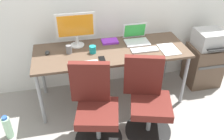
% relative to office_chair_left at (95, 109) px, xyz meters
% --- Properties ---
extents(ground_plane, '(5.28, 5.28, 0.00)m').
position_rel_office_chair_left_xyz_m(ground_plane, '(0.31, 0.65, -0.42)').
color(ground_plane, gray).
extents(desk, '(1.91, 0.70, 0.76)m').
position_rel_office_chair_left_xyz_m(desk, '(0.31, 0.65, 0.27)').
color(desk, brown).
rests_on(desk, ground).
extents(office_chair_left, '(0.54, 0.54, 0.94)m').
position_rel_office_chair_left_xyz_m(office_chair_left, '(0.00, 0.00, 0.00)').
color(office_chair_left, black).
rests_on(office_chair_left, ground).
extents(office_chair_right, '(0.54, 0.54, 0.94)m').
position_rel_office_chair_left_xyz_m(office_chair_right, '(0.59, -0.00, 0.00)').
color(office_chair_right, black).
rests_on(office_chair_right, ground).
extents(side_cabinet, '(0.46, 0.42, 0.61)m').
position_rel_office_chair_left_xyz_m(side_cabinet, '(1.71, 0.72, -0.12)').
color(side_cabinet, brown).
rests_on(side_cabinet, ground).
extents(printer, '(0.38, 0.40, 0.24)m').
position_rel_office_chair_left_xyz_m(printer, '(1.71, 0.72, 0.31)').
color(printer, '#B7B7B7').
rests_on(printer, side_cabinet).
extents(water_bottle_on_floor, '(0.09, 0.09, 0.31)m').
position_rel_office_chair_left_xyz_m(water_bottle_on_floor, '(-0.99, 0.20, -0.28)').
color(water_bottle_on_floor, '#A5D8B2').
rests_on(water_bottle_on_floor, ground).
extents(desktop_monitor, '(0.48, 0.18, 0.43)m').
position_rel_office_chair_left_xyz_m(desktop_monitor, '(-0.09, 0.86, 0.58)').
color(desktop_monitor, silver).
rests_on(desktop_monitor, desk).
extents(open_laptop, '(0.31, 0.26, 0.23)m').
position_rel_office_chair_left_xyz_m(open_laptop, '(0.68, 0.81, 0.39)').
color(open_laptop, silver).
rests_on(open_laptop, desk).
extents(keyboard_by_monitor, '(0.34, 0.12, 0.02)m').
position_rel_office_chair_left_xyz_m(keyboard_by_monitor, '(-0.07, 0.37, 0.34)').
color(keyboard_by_monitor, '#B7B7B7').
rests_on(keyboard_by_monitor, desk).
extents(keyboard_by_laptop, '(0.34, 0.12, 0.02)m').
position_rel_office_chair_left_xyz_m(keyboard_by_laptop, '(0.71, 0.55, 0.34)').
color(keyboard_by_laptop, '#B7B7B7').
rests_on(keyboard_by_laptop, desk).
extents(mouse_by_monitor, '(0.06, 0.10, 0.03)m').
position_rel_office_chair_left_xyz_m(mouse_by_monitor, '(-0.46, 0.72, 0.35)').
color(mouse_by_monitor, '#2D2D2D').
rests_on(mouse_by_monitor, desk).
extents(mouse_by_laptop, '(0.06, 0.10, 0.03)m').
position_rel_office_chair_left_xyz_m(mouse_by_laptop, '(0.47, 0.36, 0.35)').
color(mouse_by_laptop, '#515156').
rests_on(mouse_by_laptop, desk).
extents(coffee_mug, '(0.08, 0.08, 0.09)m').
position_rel_office_chair_left_xyz_m(coffee_mug, '(0.08, 0.63, 0.38)').
color(coffee_mug, teal).
rests_on(coffee_mug, desk).
extents(pen_cup, '(0.07, 0.07, 0.10)m').
position_rel_office_chair_left_xyz_m(pen_cup, '(-0.20, 0.68, 0.39)').
color(pen_cup, slate).
rests_on(pen_cup, desk).
extents(phone_near_monitor, '(0.07, 0.14, 0.01)m').
position_rel_office_chair_left_xyz_m(phone_near_monitor, '(0.16, 0.44, 0.34)').
color(phone_near_monitor, black).
rests_on(phone_near_monitor, desk).
extents(notebook, '(0.21, 0.15, 0.03)m').
position_rel_office_chair_left_xyz_m(notebook, '(0.34, 0.86, 0.35)').
color(notebook, purple).
rests_on(notebook, desk).
extents(paper_pile, '(0.21, 0.30, 0.01)m').
position_rel_office_chair_left_xyz_m(paper_pile, '(1.01, 0.50, 0.34)').
color(paper_pile, white).
rests_on(paper_pile, desk).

